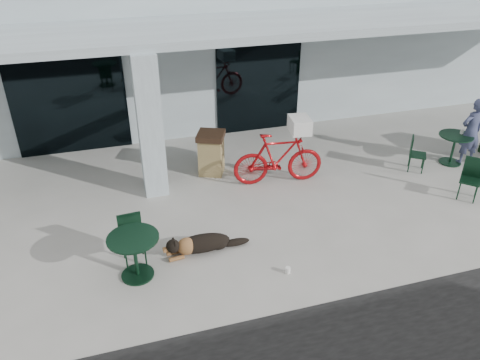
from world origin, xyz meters
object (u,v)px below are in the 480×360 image
object	(u,v)px
cafe_chair_far_a	(418,154)
trash_receptacle	(211,153)
bicycle	(278,158)
cafe_chair_near	(133,241)
cafe_table_near	(135,257)
cafe_table_far	(453,149)
cafe_chair_far_b	(470,180)
dog	(202,242)
person	(471,132)

from	to	relation	value
cafe_chair_far_a	trash_receptacle	world-z (taller)	trash_receptacle
bicycle	trash_receptacle	size ratio (longest dim) A/B	1.99
trash_receptacle	cafe_chair_near	bearing A→B (deg)	-126.34
cafe_table_near	cafe_chair_far_a	xyz separation A→B (m)	(6.89, 1.95, 0.02)
cafe_table_far	cafe_chair_far_b	distance (m)	1.70
bicycle	dog	xyz separation A→B (m)	(-2.23, -2.02, -0.42)
cafe_table_far	trash_receptacle	bearing A→B (deg)	168.25
cafe_chair_far_a	bicycle	bearing A→B (deg)	118.76
dog	cafe_table_far	size ratio (longest dim) A/B	1.47
cafe_chair_far_b	cafe_table_far	bearing A→B (deg)	108.74
person	cafe_chair_near	bearing A→B (deg)	9.72
person	bicycle	bearing A→B (deg)	-5.61
cafe_chair_far_b	bicycle	bearing A→B (deg)	-160.59
cafe_table_far	cafe_chair_far_a	size ratio (longest dim) A/B	0.95
cafe_table_far	trash_receptacle	xyz separation A→B (m)	(-5.87, 1.22, 0.14)
person	cafe_chair_far_a	bearing A→B (deg)	-0.72
cafe_chair_far_a	person	bearing A→B (deg)	-54.34
dog	person	xyz separation A→B (m)	(7.09, 1.62, 0.64)
bicycle	dog	world-z (taller)	bicycle
cafe_chair_near	trash_receptacle	distance (m)	3.56
trash_receptacle	cafe_chair_far_a	bearing A→B (deg)	-15.19
dog	cafe_chair_near	size ratio (longest dim) A/B	1.31
dog	cafe_chair_far_b	xyz separation A→B (m)	(5.98, 0.18, 0.26)
cafe_chair_near	trash_receptacle	size ratio (longest dim) A/B	0.88
cafe_table_far	trash_receptacle	distance (m)	5.99
cafe_chair_far_a	cafe_chair_far_b	size ratio (longest dim) A/B	0.94
bicycle	cafe_table_near	distance (m)	4.19
dog	cafe_chair_far_b	world-z (taller)	cafe_chair_far_b
cafe_chair_near	person	distance (m)	8.48
bicycle	cafe_table_far	distance (m)	4.53
bicycle	cafe_table_far	xyz separation A→B (m)	(4.51, -0.32, -0.24)
cafe_table_near	cafe_table_far	xyz separation A→B (m)	(7.97, 2.03, -0.03)
cafe_table_near	cafe_chair_far_b	xyz separation A→B (m)	(7.21, 0.51, 0.05)
bicycle	cafe_table_far	world-z (taller)	bicycle
cafe_table_near	person	distance (m)	8.56
cafe_table_far	trash_receptacle	size ratio (longest dim) A/B	0.78
dog	bicycle	bearing A→B (deg)	36.46
cafe_chair_far_a	trash_receptacle	bearing A→B (deg)	110.22
cafe_chair_near	bicycle	bearing A→B (deg)	25.52
cafe_table_near	trash_receptacle	size ratio (longest dim) A/B	0.84
cafe_table_near	bicycle	bearing A→B (deg)	34.21
cafe_chair_far_a	cafe_chair_far_b	world-z (taller)	cafe_chair_far_b
dog	cafe_table_far	bearing A→B (deg)	8.51
cafe_chair_near	person	bearing A→B (deg)	6.62
dog	cafe_chair_far_a	world-z (taller)	cafe_chair_far_a
person	cafe_chair_far_b	bearing A→B (deg)	51.40
cafe_chair_near	cafe_chair_far_a	xyz separation A→B (m)	(6.89, 1.56, -0.03)
bicycle	cafe_chair_near	xyz separation A→B (m)	(-3.46, -1.96, -0.16)
cafe_table_far	cafe_chair_far_a	distance (m)	1.08
cafe_table_near	cafe_table_far	size ratio (longest dim) A/B	1.07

